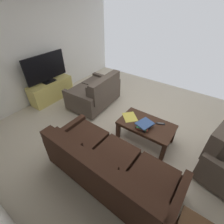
{
  "coord_description": "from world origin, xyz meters",
  "views": [
    {
      "loc": [
        -1.18,
        2.27,
        2.38
      ],
      "look_at": [
        0.04,
        0.56,
        0.79
      ],
      "focal_mm": 25.41,
      "sensor_mm": 36.0,
      "label": 1
    }
  ],
  "objects_px": {
    "sofa_main": "(108,167)",
    "book_stack": "(144,125)",
    "flat_tv": "(46,68)",
    "tv_remote": "(160,124)",
    "loose_magazine": "(130,117)",
    "coffee_table": "(146,126)",
    "loveseat_near": "(96,93)",
    "tv_stand": "(51,90)"
  },
  "relations": [
    {
      "from": "book_stack",
      "to": "tv_remote",
      "type": "relative_size",
      "value": 2.11
    },
    {
      "from": "tv_stand",
      "to": "tv_remote",
      "type": "distance_m",
      "value": 2.97
    },
    {
      "from": "coffee_table",
      "to": "loose_magazine",
      "type": "relative_size",
      "value": 3.35
    },
    {
      "from": "loveseat_near",
      "to": "coffee_table",
      "type": "bearing_deg",
      "value": 165.89
    },
    {
      "from": "sofa_main",
      "to": "loveseat_near",
      "type": "bearing_deg",
      "value": -45.15
    },
    {
      "from": "flat_tv",
      "to": "tv_remote",
      "type": "height_order",
      "value": "flat_tv"
    },
    {
      "from": "loveseat_near",
      "to": "sofa_main",
      "type": "bearing_deg",
      "value": 134.85
    },
    {
      "from": "sofa_main",
      "to": "flat_tv",
      "type": "xyz_separation_m",
      "value": [
        2.68,
        -1.05,
        0.54
      ]
    },
    {
      "from": "sofa_main",
      "to": "tv_remote",
      "type": "relative_size",
      "value": 12.46
    },
    {
      "from": "flat_tv",
      "to": "loose_magazine",
      "type": "distance_m",
      "value": 2.43
    },
    {
      "from": "flat_tv",
      "to": "tv_remote",
      "type": "distance_m",
      "value": 3.0
    },
    {
      "from": "tv_stand",
      "to": "book_stack",
      "type": "bearing_deg",
      "value": 179.29
    },
    {
      "from": "loveseat_near",
      "to": "tv_stand",
      "type": "height_order",
      "value": "loveseat_near"
    },
    {
      "from": "flat_tv",
      "to": "book_stack",
      "type": "height_order",
      "value": "flat_tv"
    },
    {
      "from": "sofa_main",
      "to": "tv_stand",
      "type": "height_order",
      "value": "sofa_main"
    },
    {
      "from": "loveseat_near",
      "to": "tv_remote",
      "type": "height_order",
      "value": "loveseat_near"
    },
    {
      "from": "loveseat_near",
      "to": "flat_tv",
      "type": "bearing_deg",
      "value": 22.72
    },
    {
      "from": "flat_tv",
      "to": "tv_remote",
      "type": "bearing_deg",
      "value": -175.59
    },
    {
      "from": "book_stack",
      "to": "loose_magazine",
      "type": "height_order",
      "value": "book_stack"
    },
    {
      "from": "sofa_main",
      "to": "tv_stand",
      "type": "bearing_deg",
      "value": -21.41
    },
    {
      "from": "flat_tv",
      "to": "loose_magazine",
      "type": "bearing_deg",
      "value": -178.28
    },
    {
      "from": "book_stack",
      "to": "sofa_main",
      "type": "bearing_deg",
      "value": 86.56
    },
    {
      "from": "coffee_table",
      "to": "loose_magazine",
      "type": "xyz_separation_m",
      "value": [
        0.36,
        0.01,
        0.07
      ]
    },
    {
      "from": "loveseat_near",
      "to": "coffee_table",
      "type": "xyz_separation_m",
      "value": [
        -1.59,
        0.4,
        -0.01
      ]
    },
    {
      "from": "coffee_table",
      "to": "book_stack",
      "type": "xyz_separation_m",
      "value": [
        0.0,
        0.12,
        0.12
      ]
    },
    {
      "from": "book_stack",
      "to": "loose_magazine",
      "type": "bearing_deg",
      "value": -16.94
    },
    {
      "from": "tv_stand",
      "to": "tv_remote",
      "type": "height_order",
      "value": "tv_stand"
    },
    {
      "from": "sofa_main",
      "to": "coffee_table",
      "type": "xyz_separation_m",
      "value": [
        -0.06,
        -1.13,
        -0.01
      ]
    },
    {
      "from": "sofa_main",
      "to": "flat_tv",
      "type": "height_order",
      "value": "flat_tv"
    },
    {
      "from": "loveseat_near",
      "to": "loose_magazine",
      "type": "relative_size",
      "value": 4.22
    },
    {
      "from": "loveseat_near",
      "to": "tv_stand",
      "type": "xyz_separation_m",
      "value": [
        1.15,
        0.48,
        -0.09
      ]
    },
    {
      "from": "loveseat_near",
      "to": "book_stack",
      "type": "xyz_separation_m",
      "value": [
        -1.59,
        0.52,
        0.11
      ]
    },
    {
      "from": "coffee_table",
      "to": "book_stack",
      "type": "height_order",
      "value": "book_stack"
    },
    {
      "from": "sofa_main",
      "to": "loveseat_near",
      "type": "relative_size",
      "value": 1.59
    },
    {
      "from": "coffee_table",
      "to": "flat_tv",
      "type": "xyz_separation_m",
      "value": [
        2.74,
        0.08,
        0.54
      ]
    },
    {
      "from": "sofa_main",
      "to": "book_stack",
      "type": "xyz_separation_m",
      "value": [
        -0.06,
        -1.02,
        0.11
      ]
    },
    {
      "from": "tv_remote",
      "to": "sofa_main",
      "type": "bearing_deg",
      "value": 77.8
    },
    {
      "from": "tv_stand",
      "to": "book_stack",
      "type": "distance_m",
      "value": 2.74
    },
    {
      "from": "book_stack",
      "to": "tv_stand",
      "type": "bearing_deg",
      "value": -0.71
    },
    {
      "from": "sofa_main",
      "to": "book_stack",
      "type": "bearing_deg",
      "value": -93.44
    },
    {
      "from": "sofa_main",
      "to": "tv_remote",
      "type": "distance_m",
      "value": 1.31
    },
    {
      "from": "book_stack",
      "to": "tv_remote",
      "type": "height_order",
      "value": "book_stack"
    }
  ]
}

